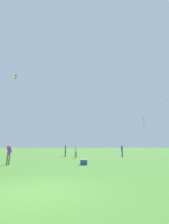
{
  "coord_description": "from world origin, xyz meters",
  "views": [
    {
      "loc": [
        1.36,
        -5.47,
        1.43
      ],
      "look_at": [
        2.84,
        25.27,
        8.49
      ],
      "focal_mm": 24.32,
      "sensor_mm": 36.0,
      "label": 1
    }
  ],
  "objects_px": {
    "person_with_spool": "(65,149)",
    "person_in_red_shirt": "(122,149)",
    "person_foreground_watcher": "(9,153)",
    "kite_white_distant": "(160,102)",
    "person_child_small": "(76,151)",
    "kite_orange_box": "(15,78)",
    "kite_black_large": "(144,121)",
    "picnic_cooler": "(84,162)"
  },
  "relations": [
    {
      "from": "kite_white_distant",
      "to": "picnic_cooler",
      "type": "relative_size",
      "value": 19.46
    },
    {
      "from": "kite_orange_box",
      "to": "person_foreground_watcher",
      "type": "bearing_deg",
      "value": -66.24
    },
    {
      "from": "kite_white_distant",
      "to": "person_child_small",
      "type": "height_order",
      "value": "kite_white_distant"
    },
    {
      "from": "person_in_red_shirt",
      "to": "person_with_spool",
      "type": "height_order",
      "value": "person_with_spool"
    },
    {
      "from": "person_child_small",
      "to": "person_with_spool",
      "type": "distance_m",
      "value": 2.67
    },
    {
      "from": "kite_white_distant",
      "to": "person_foreground_watcher",
      "type": "bearing_deg",
      "value": -142.72
    },
    {
      "from": "person_child_small",
      "to": "person_foreground_watcher",
      "type": "relative_size",
      "value": 0.97
    },
    {
      "from": "person_child_small",
      "to": "person_foreground_watcher",
      "type": "height_order",
      "value": "person_foreground_watcher"
    },
    {
      "from": "person_with_spool",
      "to": "person_in_red_shirt",
      "type": "bearing_deg",
      "value": -1.38
    },
    {
      "from": "kite_white_distant",
      "to": "person_with_spool",
      "type": "bearing_deg",
      "value": -157.85
    },
    {
      "from": "person_in_red_shirt",
      "to": "person_foreground_watcher",
      "type": "relative_size",
      "value": 1.09
    },
    {
      "from": "kite_orange_box",
      "to": "kite_white_distant",
      "type": "bearing_deg",
      "value": -13.61
    },
    {
      "from": "person_with_spool",
      "to": "person_foreground_watcher",
      "type": "relative_size",
      "value": 1.13
    },
    {
      "from": "kite_black_large",
      "to": "person_with_spool",
      "type": "height_order",
      "value": "kite_black_large"
    },
    {
      "from": "kite_black_large",
      "to": "person_in_red_shirt",
      "type": "distance_m",
      "value": 19.81
    },
    {
      "from": "person_child_small",
      "to": "person_in_red_shirt",
      "type": "xyz_separation_m",
      "value": [
        6.85,
        1.97,
        0.11
      ]
    },
    {
      "from": "kite_white_distant",
      "to": "kite_black_large",
      "type": "relative_size",
      "value": 1.27
    },
    {
      "from": "kite_orange_box",
      "to": "picnic_cooler",
      "type": "distance_m",
      "value": 38.13
    },
    {
      "from": "kite_white_distant",
      "to": "kite_black_large",
      "type": "height_order",
      "value": "kite_white_distant"
    },
    {
      "from": "kite_orange_box",
      "to": "kite_black_large",
      "type": "distance_m",
      "value": 36.83
    },
    {
      "from": "person_in_red_shirt",
      "to": "person_foreground_watcher",
      "type": "bearing_deg",
      "value": -141.23
    },
    {
      "from": "person_in_red_shirt",
      "to": "person_with_spool",
      "type": "bearing_deg",
      "value": 178.62
    },
    {
      "from": "kite_white_distant",
      "to": "person_child_small",
      "type": "relative_size",
      "value": 7.56
    },
    {
      "from": "picnic_cooler",
      "to": "person_child_small",
      "type": "bearing_deg",
      "value": 95.08
    },
    {
      "from": "picnic_cooler",
      "to": "kite_orange_box",
      "type": "bearing_deg",
      "value": 123.57
    },
    {
      "from": "person_in_red_shirt",
      "to": "person_with_spool",
      "type": "xyz_separation_m",
      "value": [
        -8.39,
        0.2,
        0.04
      ]
    },
    {
      "from": "person_child_small",
      "to": "person_with_spool",
      "type": "xyz_separation_m",
      "value": [
        -1.55,
        2.17,
        0.15
      ]
    },
    {
      "from": "kite_white_distant",
      "to": "person_in_red_shirt",
      "type": "xyz_separation_m",
      "value": [
        -11.66,
        -8.37,
        -10.14
      ]
    },
    {
      "from": "picnic_cooler",
      "to": "person_with_spool",
      "type": "bearing_deg",
      "value": 102.49
    },
    {
      "from": "kite_black_large",
      "to": "person_child_small",
      "type": "height_order",
      "value": "kite_black_large"
    },
    {
      "from": "kite_white_distant",
      "to": "person_with_spool",
      "type": "relative_size",
      "value": 6.53
    },
    {
      "from": "person_child_small",
      "to": "picnic_cooler",
      "type": "bearing_deg",
      "value": -84.92
    },
    {
      "from": "kite_white_distant",
      "to": "person_with_spool",
      "type": "height_order",
      "value": "kite_white_distant"
    },
    {
      "from": "person_foreground_watcher",
      "to": "picnic_cooler",
      "type": "distance_m",
      "value": 6.16
    },
    {
      "from": "kite_white_distant",
      "to": "kite_black_large",
      "type": "xyz_separation_m",
      "value": [
        -1.02,
        6.8,
        -3.11
      ]
    },
    {
      "from": "kite_white_distant",
      "to": "person_in_red_shirt",
      "type": "relative_size",
      "value": 6.76
    },
    {
      "from": "kite_orange_box",
      "to": "person_child_small",
      "type": "relative_size",
      "value": 13.77
    },
    {
      "from": "person_with_spool",
      "to": "person_child_small",
      "type": "bearing_deg",
      "value": -54.48
    },
    {
      "from": "person_child_small",
      "to": "person_in_red_shirt",
      "type": "bearing_deg",
      "value": 16.02
    },
    {
      "from": "picnic_cooler",
      "to": "person_foreground_watcher",
      "type": "bearing_deg",
      "value": 178.29
    },
    {
      "from": "kite_orange_box",
      "to": "person_child_small",
      "type": "bearing_deg",
      "value": -47.78
    },
    {
      "from": "person_in_red_shirt",
      "to": "person_with_spool",
      "type": "relative_size",
      "value": 0.97
    }
  ]
}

